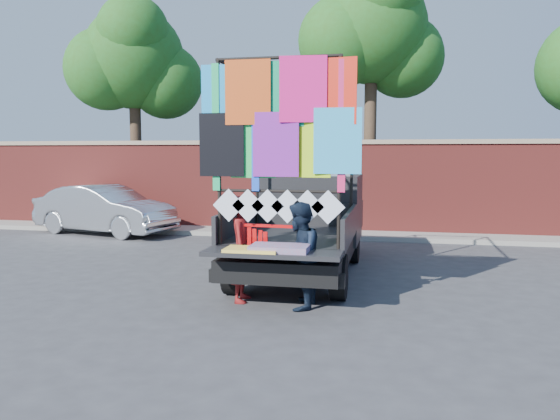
% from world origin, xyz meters
% --- Properties ---
extents(ground, '(90.00, 90.00, 0.00)m').
position_xyz_m(ground, '(0.00, 0.00, 0.00)').
color(ground, '#38383A').
rests_on(ground, ground).
extents(brick_wall, '(30.00, 0.45, 2.61)m').
position_xyz_m(brick_wall, '(0.00, 7.00, 1.33)').
color(brick_wall, maroon).
rests_on(brick_wall, ground).
extents(curb, '(30.00, 1.20, 0.12)m').
position_xyz_m(curb, '(0.00, 6.30, 0.06)').
color(curb, gray).
rests_on(curb, ground).
extents(tree_left, '(4.20, 3.30, 7.05)m').
position_xyz_m(tree_left, '(-6.48, 8.12, 5.12)').
color(tree_left, '#38281C').
rests_on(tree_left, ground).
extents(tree_mid, '(4.20, 3.30, 7.73)m').
position_xyz_m(tree_mid, '(1.02, 8.12, 5.70)').
color(tree_mid, '#38281C').
rests_on(tree_mid, ground).
extents(pickup_truck, '(2.28, 5.74, 3.61)m').
position_xyz_m(pickup_truck, '(0.09, 2.22, 0.92)').
color(pickup_truck, black).
rests_on(pickup_truck, ground).
extents(sedan, '(4.36, 2.41, 1.36)m').
position_xyz_m(sedan, '(-6.15, 5.51, 0.68)').
color(sedan, silver).
rests_on(sedan, ground).
extents(woman, '(0.43, 0.62, 1.61)m').
position_xyz_m(woman, '(-0.51, -0.40, 0.80)').
color(woman, maroon).
rests_on(woman, ground).
extents(man, '(0.61, 0.77, 1.56)m').
position_xyz_m(man, '(0.42, -0.63, 0.78)').
color(man, black).
rests_on(man, ground).
extents(streamer_bundle, '(0.98, 0.13, 0.67)m').
position_xyz_m(streamer_bundle, '(-0.15, -0.53, 0.99)').
color(streamer_bundle, red).
rests_on(streamer_bundle, ground).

